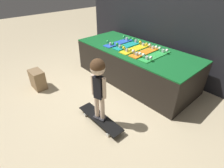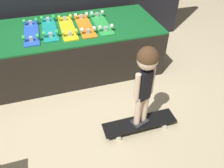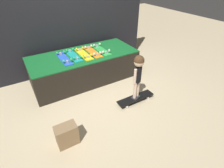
% 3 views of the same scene
% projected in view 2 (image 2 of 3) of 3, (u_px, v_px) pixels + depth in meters
% --- Properties ---
extents(ground_plane, '(16.00, 16.00, 0.00)m').
position_uv_depth(ground_plane, '(80.00, 93.00, 2.82)').
color(ground_plane, beige).
extents(display_rack, '(2.39, 1.02, 0.65)m').
position_uv_depth(display_rack, '(70.00, 49.00, 3.02)').
color(display_rack, black).
rests_on(display_rack, ground_plane).
extents(skateboard_blue_on_rack, '(0.18, 0.69, 0.09)m').
position_uv_depth(skateboard_blue_on_rack, '(31.00, 32.00, 2.69)').
color(skateboard_blue_on_rack, blue).
rests_on(skateboard_blue_on_rack, display_rack).
extents(skateboard_teal_on_rack, '(0.18, 0.69, 0.09)m').
position_uv_depth(skateboard_teal_on_rack, '(49.00, 28.00, 2.76)').
color(skateboard_teal_on_rack, teal).
rests_on(skateboard_teal_on_rack, display_rack).
extents(skateboard_yellow_on_rack, '(0.18, 0.69, 0.09)m').
position_uv_depth(skateboard_yellow_on_rack, '(67.00, 27.00, 2.78)').
color(skateboard_yellow_on_rack, yellow).
rests_on(skateboard_yellow_on_rack, display_rack).
extents(skateboard_orange_on_rack, '(0.18, 0.69, 0.09)m').
position_uv_depth(skateboard_orange_on_rack, '(85.00, 25.00, 2.83)').
color(skateboard_orange_on_rack, orange).
rests_on(skateboard_orange_on_rack, display_rack).
extents(skateboard_green_on_rack, '(0.18, 0.69, 0.09)m').
position_uv_depth(skateboard_green_on_rack, '(101.00, 23.00, 2.88)').
color(skateboard_green_on_rack, green).
rests_on(skateboard_green_on_rack, display_rack).
extents(skateboard_on_floor, '(0.79, 0.20, 0.09)m').
position_uv_depth(skateboard_on_floor, '(140.00, 123.00, 2.34)').
color(skateboard_on_floor, black).
rests_on(skateboard_on_floor, ground_plane).
extents(child, '(0.21, 0.19, 0.92)m').
position_uv_depth(child, '(146.00, 75.00, 1.91)').
color(child, '#2D2D33').
rests_on(child, skateboard_on_floor).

